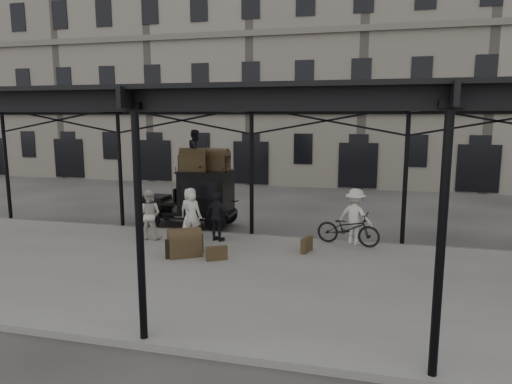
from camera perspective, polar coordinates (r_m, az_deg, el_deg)
ground at (r=14.12m, az=-2.62°, el=-7.81°), size 120.00×120.00×0.00m
platform at (r=12.30m, az=-5.36°, el=-10.12°), size 28.00×8.00×0.15m
canopy at (r=11.86m, az=-5.24°, el=11.40°), size 22.50×9.00×4.74m
building_frontage at (r=31.28m, az=7.17°, el=14.49°), size 64.00×8.00×14.00m
taxi at (r=17.50m, az=-7.20°, el=-0.46°), size 3.65×1.55×2.18m
porter_left at (r=15.21m, az=-7.96°, el=-2.97°), size 0.59×0.40×1.58m
porter_midleft at (r=15.52m, az=-13.19°, el=-2.74°), size 0.82×0.65×1.66m
porter_centre at (r=16.15m, az=-8.19°, el=-2.26°), size 0.81×0.56×1.58m
porter_official at (r=14.91m, az=-4.80°, el=-3.10°), size 1.02×0.68×1.62m
porter_right at (r=14.85m, az=12.30°, el=-3.00°), size 1.32×1.07×1.79m
bicycle at (r=14.77m, az=11.45°, el=-4.48°), size 2.12×1.12×1.06m
porter_roof at (r=17.21m, az=-7.53°, el=5.21°), size 0.61×0.77×1.53m
steamer_trunk_roof_near at (r=17.12m, az=-7.85°, el=3.82°), size 1.08×0.79×0.72m
steamer_trunk_roof_far at (r=17.28m, az=-4.97°, el=3.88°), size 1.01×0.70×0.69m
steamer_trunk_platform at (r=13.54m, az=-8.91°, el=-6.48°), size 1.11×1.00×0.69m
wicker_hamper at (r=14.07m, az=-8.20°, el=-6.27°), size 0.71×0.61×0.50m
suitcase_upright at (r=13.88m, az=6.36°, el=-6.56°), size 0.31×0.62×0.45m
suitcase_flat at (r=13.08m, az=-4.93°, el=-7.64°), size 0.59×0.44×0.40m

